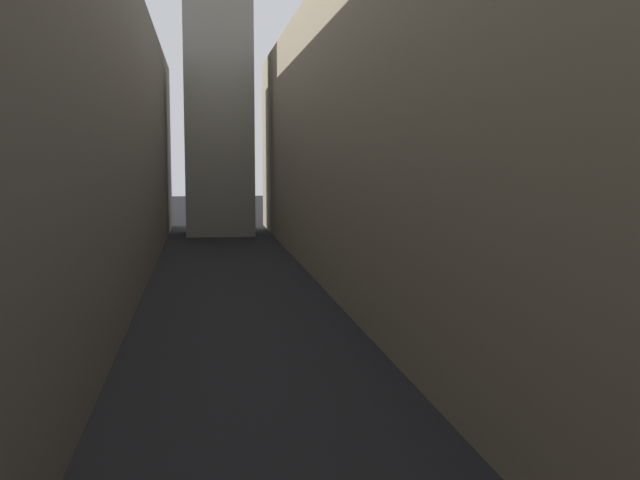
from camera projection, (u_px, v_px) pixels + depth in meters
The scene contains 2 objects.
ground_plane at pixel (242, 321), 38.01m from camera, with size 264.00×264.00×0.00m, color black.
building_block_right at pixel (487, 129), 40.99m from camera, with size 15.72×108.00×19.38m, color gray.
Camera 1 is at (-1.90, 10.47, 8.04)m, focal length 42.78 mm.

